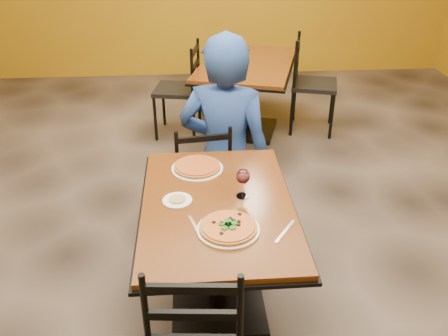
{
  "coord_description": "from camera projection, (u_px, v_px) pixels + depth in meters",
  "views": [
    {
      "loc": [
        -0.12,
        -2.63,
        2.16
      ],
      "look_at": [
        0.05,
        -0.3,
        0.85
      ],
      "focal_mm": 38.32,
      "sensor_mm": 36.0,
      "label": 1
    }
  ],
  "objects": [
    {
      "name": "floor",
      "position": [
        214.0,
        253.0,
        3.35
      ],
      "size": [
        7.0,
        8.0,
        0.01
      ],
      "primitive_type": "cube",
      "color": "black",
      "rests_on": "ground"
    },
    {
      "name": "table_main",
      "position": [
        218.0,
        232.0,
        2.64
      ],
      "size": [
        0.83,
        1.23,
        0.75
      ],
      "color": "#612E0F",
      "rests_on": "floor"
    },
    {
      "name": "table_second",
      "position": [
        246.0,
        81.0,
        4.86
      ],
      "size": [
        1.25,
        1.54,
        0.75
      ],
      "rotation": [
        0.0,
        0.0,
        -0.29
      ],
      "color": "#612E0F",
      "rests_on": "floor"
    },
    {
      "name": "chair_main_far",
      "position": [
        201.0,
        174.0,
        3.44
      ],
      "size": [
        0.44,
        0.44,
        0.87
      ],
      "primitive_type": null,
      "rotation": [
        0.0,
        0.0,
        3.27
      ],
      "color": "black",
      "rests_on": "floor"
    },
    {
      "name": "chair_second_left",
      "position": [
        177.0,
        90.0,
        4.86
      ],
      "size": [
        0.5,
        0.5,
        0.96
      ],
      "primitive_type": null,
      "rotation": [
        0.0,
        0.0,
        -1.75
      ],
      "color": "black",
      "rests_on": "floor"
    },
    {
      "name": "chair_second_right",
      "position": [
        314.0,
        85.0,
        4.94
      ],
      "size": [
        0.55,
        0.55,
        0.99
      ],
      "primitive_type": null,
      "rotation": [
        0.0,
        0.0,
        1.3
      ],
      "color": "black",
      "rests_on": "floor"
    },
    {
      "name": "diner",
      "position": [
        225.0,
        131.0,
        3.43
      ],
      "size": [
        0.78,
        0.62,
        1.43
      ],
      "primitive_type": "imported",
      "rotation": [
        0.0,
        0.0,
        2.86
      ],
      "color": "navy",
      "rests_on": "floor"
    },
    {
      "name": "plate_main",
      "position": [
        228.0,
        230.0,
        2.33
      ],
      "size": [
        0.31,
        0.31,
        0.01
      ],
      "primitive_type": "cylinder",
      "color": "white",
      "rests_on": "table_main"
    },
    {
      "name": "pizza_main",
      "position": [
        228.0,
        227.0,
        2.32
      ],
      "size": [
        0.28,
        0.28,
        0.02
      ],
      "primitive_type": "cylinder",
      "color": "maroon",
      "rests_on": "plate_main"
    },
    {
      "name": "plate_far",
      "position": [
        197.0,
        169.0,
        2.86
      ],
      "size": [
        0.31,
        0.31,
        0.01
      ],
      "primitive_type": "cylinder",
      "color": "white",
      "rests_on": "table_main"
    },
    {
      "name": "pizza_far",
      "position": [
        197.0,
        166.0,
        2.86
      ],
      "size": [
        0.28,
        0.28,
        0.02
      ],
      "primitive_type": "cylinder",
      "color": "#C76F26",
      "rests_on": "plate_far"
    },
    {
      "name": "side_plate",
      "position": [
        177.0,
        201.0,
        2.56
      ],
      "size": [
        0.16,
        0.16,
        0.01
      ],
      "primitive_type": "cylinder",
      "color": "white",
      "rests_on": "table_main"
    },
    {
      "name": "dip",
      "position": [
        177.0,
        199.0,
        2.55
      ],
      "size": [
        0.09,
        0.09,
        0.01
      ],
      "primitive_type": "cylinder",
      "color": "#A58B50",
      "rests_on": "side_plate"
    },
    {
      "name": "wine_glass",
      "position": [
        243.0,
        182.0,
        2.56
      ],
      "size": [
        0.08,
        0.08,
        0.18
      ],
      "primitive_type": null,
      "color": "white",
      "rests_on": "table_main"
    },
    {
      "name": "fork",
      "position": [
        195.0,
        226.0,
        2.36
      ],
      "size": [
        0.07,
        0.19,
        0.0
      ],
      "primitive_type": "cube",
      "rotation": [
        0.0,
        0.0,
        0.29
      ],
      "color": "silver",
      "rests_on": "table_main"
    },
    {
      "name": "knife",
      "position": [
        285.0,
        231.0,
        2.33
      ],
      "size": [
        0.13,
        0.18,
        0.0
      ],
      "primitive_type": "cube",
      "rotation": [
        0.0,
        0.0,
        -0.62
      ],
      "color": "silver",
      "rests_on": "table_main"
    }
  ]
}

